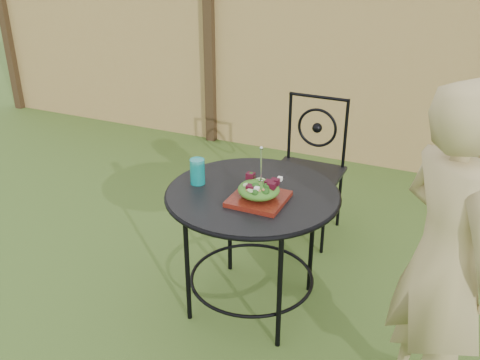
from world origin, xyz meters
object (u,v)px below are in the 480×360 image
at_px(patio_chair, 309,165).
at_px(diner, 445,260).
at_px(salad_plate, 259,199).
at_px(patio_table, 252,215).

relative_size(patio_chair, diner, 0.63).
height_order(patio_chair, salad_plate, patio_chair).
distance_m(patio_chair, diner, 1.59).
distance_m(diner, salad_plate, 0.93).
height_order(patio_table, patio_chair, patio_chair).
distance_m(patio_table, diner, 1.04).
distance_m(patio_table, patio_chair, 0.94).
bearing_deg(diner, patio_chair, -4.60).
bearing_deg(diner, salad_plate, 34.27).
xyz_separation_m(patio_table, diner, (0.98, -0.30, 0.17)).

